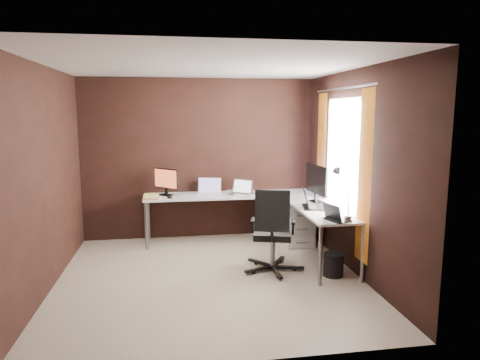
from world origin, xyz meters
The scene contains 15 objects.
room centered at (0.34, 0.07, 1.28)m, with size 3.60×3.60×2.50m.
desk centered at (0.84, 1.04, 0.68)m, with size 2.65×2.25×0.73m.
drawer_pedestal centered at (1.43, 1.15, 0.30)m, with size 0.42×0.50×0.60m, color silver.
monitor_left centered at (-0.52, 1.57, 0.96)m, with size 0.36×0.33×0.41m.
monitor_right centered at (1.56, 0.72, 1.03)m, with size 0.18×0.65×0.53m.
laptop_white centered at (0.14, 1.58, 0.78)m, with size 0.41×0.33×0.24m.
laptop_silver centered at (0.61, 1.44, 0.78)m, with size 0.41×0.40×0.23m.
laptop_black_big centered at (1.38, 0.41, 0.79)m, with size 0.35×0.44×0.26m.
laptop_black_small centered at (1.45, -0.29, 0.78)m, with size 0.29×0.35×0.20m.
book_stack centered at (-0.73, 1.30, 0.76)m, with size 0.24×0.20×0.07m.
mouse_left centered at (-0.46, 1.30, 0.75)m, with size 0.09×0.06×0.03m, color black.
mouse_corner centered at (1.08, 1.34, 0.75)m, with size 0.08×0.05×0.03m, color black.
desk_lamp centered at (1.53, -0.26, 1.12)m, with size 0.20×0.23×0.62m.
office_chair centered at (0.80, 0.11, 0.31)m, with size 0.60×0.62×1.07m.
wastebasket centered at (1.50, -0.17, 0.14)m, with size 0.25×0.25×0.28m, color black.
Camera 1 is at (-0.40, -4.91, 1.99)m, focal length 32.00 mm.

